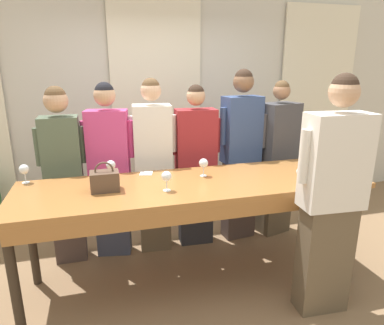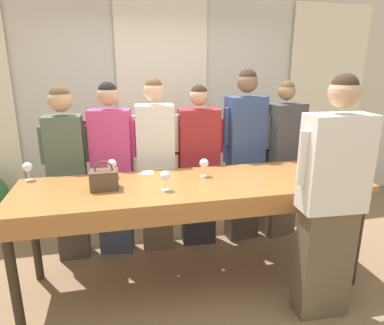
# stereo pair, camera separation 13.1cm
# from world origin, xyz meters

# --- Properties ---
(ground_plane) EXTENTS (18.00, 18.00, 0.00)m
(ground_plane) POSITION_xyz_m (0.00, 0.00, 0.00)
(ground_plane) COLOR #846647
(wall_back) EXTENTS (12.00, 0.06, 2.80)m
(wall_back) POSITION_xyz_m (0.00, 1.83, 1.40)
(wall_back) COLOR beige
(wall_back) RESTS_ON ground_plane
(curtain_panel_center) EXTENTS (1.14, 0.03, 2.69)m
(curtain_panel_center) POSITION_xyz_m (0.00, 1.76, 1.34)
(curtain_panel_center) COLOR #EFE5C6
(curtain_panel_center) RESTS_ON ground_plane
(curtain_panel_right) EXTENTS (1.14, 0.03, 2.69)m
(curtain_panel_right) POSITION_xyz_m (2.33, 1.76, 1.34)
(curtain_panel_right) COLOR #EFE5C6
(curtain_panel_right) RESTS_ON ground_plane
(tasting_bar) EXTENTS (2.91, 0.84, 0.95)m
(tasting_bar) POSITION_xyz_m (0.00, -0.03, 0.86)
(tasting_bar) COLOR #9E6633
(tasting_bar) RESTS_ON ground_plane
(wine_bottle) EXTENTS (0.08, 0.08, 0.33)m
(wine_bottle) POSITION_xyz_m (1.23, -0.28, 1.07)
(wine_bottle) COLOR black
(wine_bottle) RESTS_ON tasting_bar
(handbag) EXTENTS (0.22, 0.15, 0.23)m
(handbag) POSITION_xyz_m (-0.73, 0.01, 1.04)
(handbag) COLOR brown
(handbag) RESTS_ON tasting_bar
(wine_glass_front_left) EXTENTS (0.08, 0.08, 0.16)m
(wine_glass_front_left) POSITION_xyz_m (-0.26, -0.13, 1.07)
(wine_glass_front_left) COLOR white
(wine_glass_front_left) RESTS_ON tasting_bar
(wine_glass_front_mid) EXTENTS (0.08, 0.08, 0.16)m
(wine_glass_front_mid) POSITION_xyz_m (-0.67, 0.30, 1.07)
(wine_glass_front_mid) COLOR white
(wine_glass_front_mid) RESTS_ON tasting_bar
(wine_glass_front_right) EXTENTS (0.08, 0.08, 0.16)m
(wine_glass_front_right) POSITION_xyz_m (0.81, -0.31, 1.07)
(wine_glass_front_right) COLOR white
(wine_glass_front_right) RESTS_ON tasting_bar
(wine_glass_center_left) EXTENTS (0.08, 0.08, 0.16)m
(wine_glass_center_left) POSITION_xyz_m (-1.37, 0.37, 1.07)
(wine_glass_center_left) COLOR white
(wine_glass_center_left) RESTS_ON tasting_bar
(wine_glass_center_mid) EXTENTS (0.08, 0.08, 0.16)m
(wine_glass_center_mid) POSITION_xyz_m (1.27, -0.07, 1.07)
(wine_glass_center_mid) COLOR white
(wine_glass_center_mid) RESTS_ON tasting_bar
(wine_glass_center_right) EXTENTS (0.08, 0.08, 0.16)m
(wine_glass_center_right) POSITION_xyz_m (0.12, 0.14, 1.07)
(wine_glass_center_right) COLOR white
(wine_glass_center_right) RESTS_ON tasting_bar
(wine_glass_back_left) EXTENTS (0.08, 0.08, 0.16)m
(wine_glass_back_left) POSITION_xyz_m (1.02, -0.11, 1.07)
(wine_glass_back_left) COLOR white
(wine_glass_back_left) RESTS_ON tasting_bar
(napkin) EXTENTS (0.14, 0.14, 0.00)m
(napkin) POSITION_xyz_m (-0.36, 0.35, 0.96)
(napkin) COLOR white
(napkin) RESTS_ON tasting_bar
(guest_olive_jacket) EXTENTS (0.46, 0.25, 1.73)m
(guest_olive_jacket) POSITION_xyz_m (-1.10, 0.71, 0.91)
(guest_olive_jacket) COLOR #473833
(guest_olive_jacket) RESTS_ON ground_plane
(guest_pink_top) EXTENTS (0.51, 0.28, 1.75)m
(guest_pink_top) POSITION_xyz_m (-0.67, 0.71, 0.91)
(guest_pink_top) COLOR #383D51
(guest_pink_top) RESTS_ON ground_plane
(guest_cream_sweater) EXTENTS (0.49, 0.30, 1.79)m
(guest_cream_sweater) POSITION_xyz_m (-0.24, 0.71, 0.91)
(guest_cream_sweater) COLOR brown
(guest_cream_sweater) RESTS_ON ground_plane
(guest_striped_shirt) EXTENTS (0.53, 0.24, 1.72)m
(guest_striped_shirt) POSITION_xyz_m (0.21, 0.71, 0.88)
(guest_striped_shirt) COLOR #28282D
(guest_striped_shirt) RESTS_ON ground_plane
(guest_navy_coat) EXTENTS (0.52, 0.27, 1.86)m
(guest_navy_coat) POSITION_xyz_m (0.72, 0.71, 0.97)
(guest_navy_coat) COLOR #473833
(guest_navy_coat) RESTS_ON ground_plane
(guest_beige_cap) EXTENTS (0.52, 0.36, 1.75)m
(guest_beige_cap) POSITION_xyz_m (1.16, 0.71, 0.88)
(guest_beige_cap) COLOR brown
(guest_beige_cap) RESTS_ON ground_plane
(host_pouring) EXTENTS (0.57, 0.26, 1.86)m
(host_pouring) POSITION_xyz_m (0.88, -0.60, 0.95)
(host_pouring) COLOR brown
(host_pouring) RESTS_ON ground_plane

